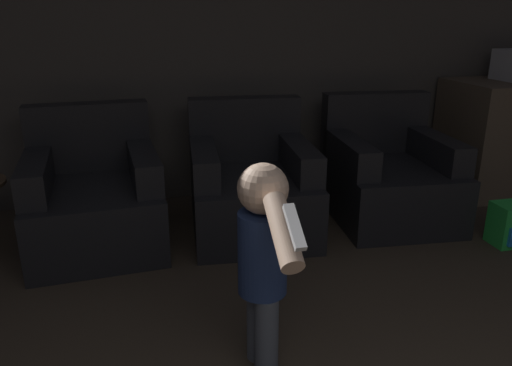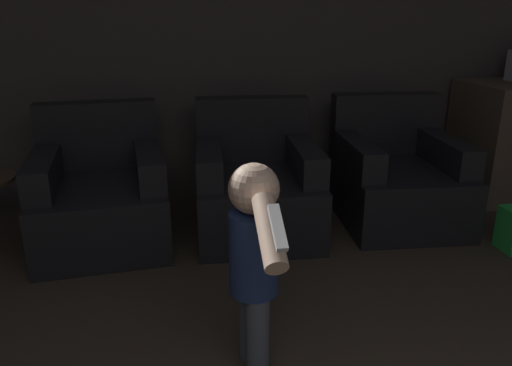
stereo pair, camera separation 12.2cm
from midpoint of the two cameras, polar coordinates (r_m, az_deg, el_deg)
wall_back at (r=3.93m, az=-6.53°, el=16.89°), size 8.40×0.05×2.60m
armchair_left at (r=3.38m, az=-18.94°, el=-1.68°), size 0.87×0.98×0.86m
armchair_middle at (r=3.41m, az=-1.60°, el=-0.42°), size 0.86×0.97×0.86m
armchair_right at (r=3.73m, az=13.92°, el=0.73°), size 0.86×0.97×0.86m
person_toddler at (r=1.98m, az=-0.95°, el=-8.13°), size 0.20×0.61×0.90m
toy_backpack at (r=3.58m, az=26.14°, el=-4.30°), size 0.21×0.21×0.28m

